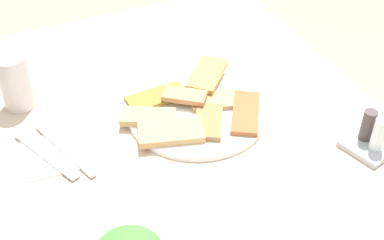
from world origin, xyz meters
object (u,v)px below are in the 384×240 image
paper_napkin (56,154)px  condiment_caddy (371,138)px  fork (64,149)px  spoon (46,155)px  dining_table (189,171)px  soda_can (15,82)px  pide_platter (195,111)px

paper_napkin → condiment_caddy: 0.61m
fork → spoon: (0.00, 0.04, 0.00)m
condiment_caddy → dining_table: bearing=63.5°
dining_table → spoon: size_ratio=6.17×
dining_table → spoon: bearing=73.4°
paper_napkin → fork: bearing=-90.0°
soda_can → fork: size_ratio=0.62×
soda_can → pide_platter: bearing=-119.8°
dining_table → soda_can: soda_can is taller
spoon → dining_table: bearing=-129.9°
dining_table → paper_napkin: paper_napkin is taller
dining_table → fork: (0.08, 0.23, 0.08)m
pide_platter → condiment_caddy: (-0.23, -0.27, 0.01)m
pide_platter → paper_napkin: size_ratio=2.60×
dining_table → pide_platter: 0.13m
fork → condiment_caddy: (-0.24, -0.54, 0.02)m
paper_napkin → condiment_caddy: size_ratio=1.08×
spoon → pide_platter: bearing=-113.7°
pide_platter → soda_can: soda_can is taller
paper_napkin → condiment_caddy: condiment_caddy is taller
spoon → condiment_caddy: 0.63m
spoon → condiment_caddy: bearing=-135.5°
fork → spoon: same height
dining_table → condiment_caddy: size_ratio=10.34×
fork → condiment_caddy: 0.59m
dining_table → soda_can: size_ratio=9.39×
soda_can → fork: soda_can is taller
pide_platter → spoon: size_ratio=1.68×
pide_platter → paper_napkin: (0.00, 0.30, -0.01)m
condiment_caddy → pide_platter: bearing=48.7°
pide_platter → fork: 0.28m
fork → condiment_caddy: size_ratio=1.78×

